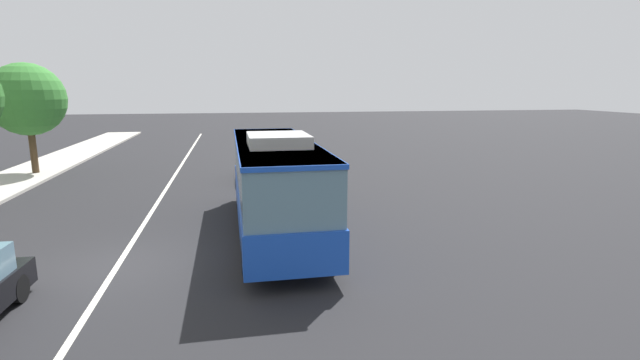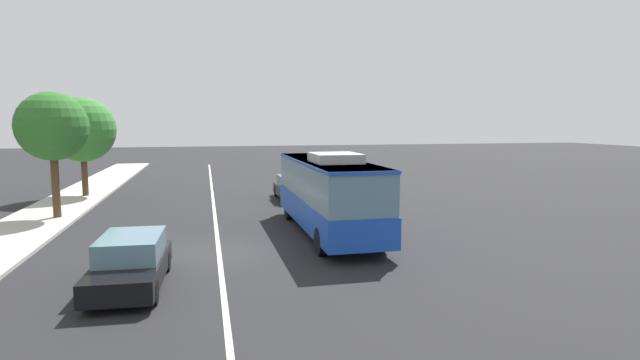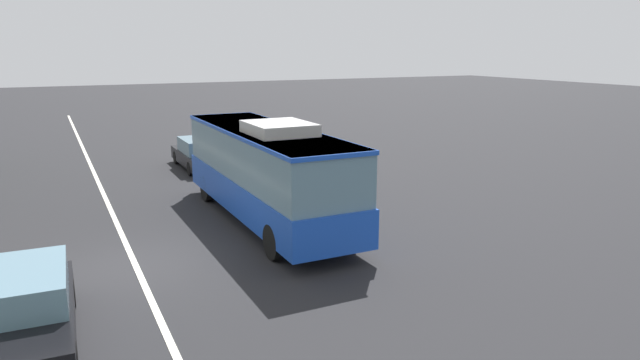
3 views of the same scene
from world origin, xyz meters
name	(u,v)px [view 2 (image 2 of 3)]	position (x,y,z in m)	size (l,w,h in m)	color
ground_plane	(219,253)	(0.00, 0.00, 0.00)	(160.00, 160.00, 0.00)	black
lane_centre_line	(219,252)	(0.00, 0.00, 0.01)	(76.00, 0.16, 0.01)	silver
transit_bus	(328,191)	(2.22, -4.59, 1.81)	(10.02, 2.57, 3.46)	#1947B7
sedan_black	(293,188)	(11.63, -4.72, 0.72)	(4.50, 1.83, 1.46)	black
sedan_black_ahead	(131,262)	(-3.29, 2.53, 0.72)	(4.56, 1.97, 1.46)	black
street_tree_kerbside_left	(82,130)	(15.30, 7.69, 4.19)	(3.95, 3.95, 6.18)	#4C3823
street_tree_kerbside_centre	(52,127)	(7.96, 7.39, 4.45)	(3.26, 3.26, 6.11)	#4C3823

